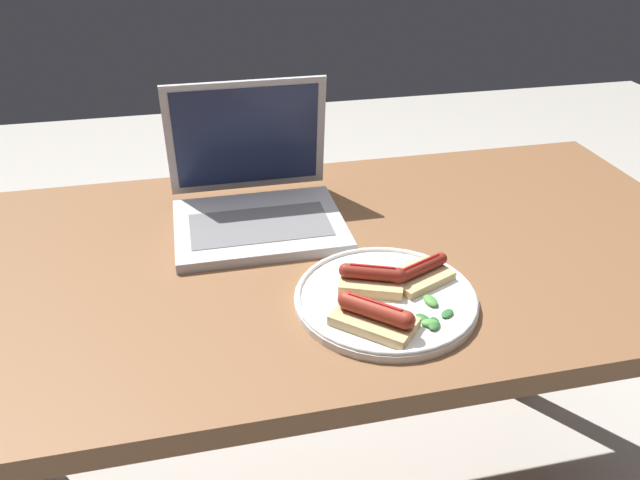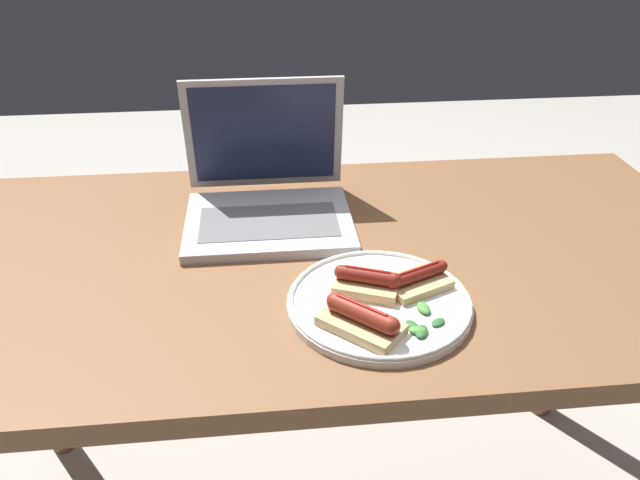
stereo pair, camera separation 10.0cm
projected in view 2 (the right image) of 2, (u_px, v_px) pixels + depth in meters
name	position (u px, v px, depth m)	size (l,w,h in m)	color
desk	(320.00, 294.00, 1.13)	(1.46, 0.74, 0.73)	brown
laptop	(268.00, 196.00, 1.17)	(0.31, 0.27, 0.24)	#B7B7BC
plate	(379.00, 302.00, 0.94)	(0.28, 0.28, 0.02)	white
sausage_toast_left	(367.00, 282.00, 0.95)	(0.11, 0.09, 0.04)	tan
sausage_toast_middle	(417.00, 280.00, 0.96)	(0.12, 0.10, 0.04)	tan
sausage_toast_right	(361.00, 319.00, 0.87)	(0.13, 0.13, 0.04)	tan
salad_pile	(422.00, 322.00, 0.89)	(0.06, 0.09, 0.01)	#4C8E3D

